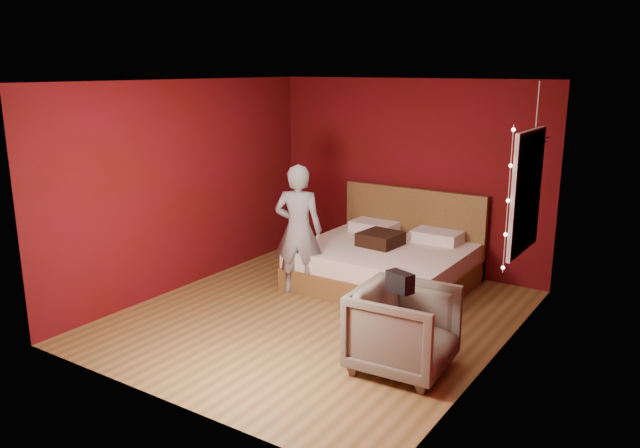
# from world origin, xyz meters

# --- Properties ---
(floor) EXTENTS (4.50, 4.50, 0.00)m
(floor) POSITION_xyz_m (0.00, 0.00, 0.00)
(floor) COLOR olive
(floor) RESTS_ON ground
(room_walls) EXTENTS (4.04, 4.54, 2.62)m
(room_walls) POSITION_xyz_m (0.00, 0.00, 1.68)
(room_walls) COLOR #590913
(room_walls) RESTS_ON ground
(window) EXTENTS (0.05, 0.97, 1.27)m
(window) POSITION_xyz_m (1.97, 0.90, 1.50)
(window) COLOR white
(window) RESTS_ON room_walls
(fairy_lights) EXTENTS (0.04, 0.04, 1.45)m
(fairy_lights) POSITION_xyz_m (1.94, 0.38, 1.50)
(fairy_lights) COLOR silver
(fairy_lights) RESTS_ON room_walls
(bed) EXTENTS (2.07, 1.76, 1.14)m
(bed) POSITION_xyz_m (0.13, 1.42, 0.30)
(bed) COLOR brown
(bed) RESTS_ON ground
(person) EXTENTS (0.69, 0.58, 1.62)m
(person) POSITION_xyz_m (-0.62, 0.50, 0.81)
(person) COLOR gray
(person) RESTS_ON ground
(armchair) EXTENTS (0.93, 0.91, 0.80)m
(armchair) POSITION_xyz_m (1.37, -0.63, 0.40)
(armchair) COLOR #696553
(armchair) RESTS_ON ground
(handbag) EXTENTS (0.28, 0.21, 0.18)m
(handbag) POSITION_xyz_m (1.36, -0.72, 0.89)
(handbag) COLOR black
(handbag) RESTS_ON armchair
(throw_pillow) EXTENTS (0.52, 0.52, 0.17)m
(throw_pillow) POSITION_xyz_m (0.06, 1.36, 0.60)
(throw_pillow) COLOR black
(throw_pillow) RESTS_ON bed
(hanging_plant) EXTENTS (0.40, 0.36, 0.90)m
(hanging_plant) POSITION_xyz_m (1.88, 1.39, 1.91)
(hanging_plant) COLOR silver
(hanging_plant) RESTS_ON room_walls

